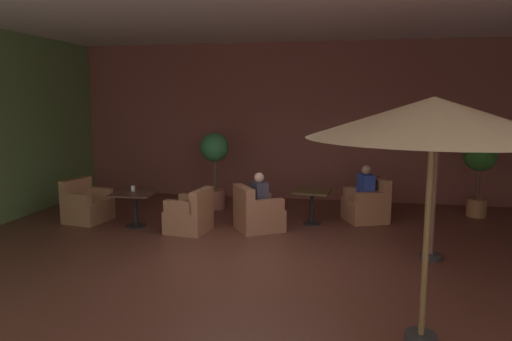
% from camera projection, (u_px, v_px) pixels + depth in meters
% --- Properties ---
extents(ground_plane, '(10.68, 9.63, 0.02)m').
position_uv_depth(ground_plane, '(250.00, 264.00, 7.05)').
color(ground_plane, brown).
extents(wall_back_brick, '(10.68, 0.08, 3.80)m').
position_uv_depth(wall_back_brick, '(290.00, 122.00, 11.39)').
color(wall_back_brick, brown).
rests_on(wall_back_brick, ground_plane).
extents(cafe_table_front_left, '(0.84, 0.84, 0.68)m').
position_uv_depth(cafe_table_front_left, '(135.00, 199.00, 9.00)').
color(cafe_table_front_left, black).
rests_on(cafe_table_front_left, ground_plane).
extents(armchair_front_left_north, '(0.80, 0.81, 0.82)m').
position_uv_depth(armchair_front_left_north, '(190.00, 215.00, 8.68)').
color(armchair_front_left_north, '#AA6F4D').
rests_on(armchair_front_left_north, ground_plane).
extents(armchair_front_left_east, '(0.84, 0.89, 0.86)m').
position_uv_depth(armchair_front_left_east, '(87.00, 206.00, 9.44)').
color(armchair_front_left_east, '#A3714A').
rests_on(armchair_front_left_east, ground_plane).
extents(cafe_table_front_right, '(0.74, 0.74, 0.68)m').
position_uv_depth(cafe_table_front_right, '(312.00, 198.00, 9.19)').
color(cafe_table_front_right, black).
rests_on(cafe_table_front_right, ground_plane).
extents(armchair_front_right_north, '(1.07, 1.06, 0.85)m').
position_uv_depth(armchair_front_right_north, '(257.00, 214.00, 8.80)').
color(armchair_front_right_north, '#A46749').
rests_on(armchair_front_right_north, ground_plane).
extents(armchair_front_right_east, '(0.98, 0.98, 0.88)m').
position_uv_depth(armchair_front_right_east, '(367.00, 205.00, 9.45)').
color(armchair_front_right_east, '#B16F48').
rests_on(armchair_front_right_east, ground_plane).
extents(patio_umbrella_tall_red, '(2.68, 2.68, 2.46)m').
position_uv_depth(patio_umbrella_tall_red, '(439.00, 113.00, 6.89)').
color(patio_umbrella_tall_red, '#2D2D2D').
rests_on(patio_umbrella_tall_red, ground_plane).
extents(patio_umbrella_center_beige, '(2.42, 2.42, 2.47)m').
position_uv_depth(patio_umbrella_center_beige, '(433.00, 119.00, 4.43)').
color(patio_umbrella_center_beige, '#2D2D2D').
rests_on(patio_umbrella_center_beige, ground_plane).
extents(potted_tree_left_corner, '(0.67, 0.67, 1.64)m').
position_uv_depth(potted_tree_left_corner, '(480.00, 164.00, 9.70)').
color(potted_tree_left_corner, '#A46A40').
rests_on(potted_tree_left_corner, ground_plane).
extents(potted_tree_mid_left, '(0.64, 0.64, 1.72)m').
position_uv_depth(potted_tree_mid_left, '(215.00, 160.00, 10.44)').
color(potted_tree_mid_left, '#A9604B').
rests_on(potted_tree_mid_left, ground_plane).
extents(patron_blue_shirt, '(0.40, 0.44, 0.67)m').
position_uv_depth(patron_blue_shirt, '(259.00, 193.00, 8.75)').
color(patron_blue_shirt, '#3B3647').
rests_on(patron_blue_shirt, ground_plane).
extents(patron_by_window, '(0.36, 0.43, 0.69)m').
position_uv_depth(patron_by_window, '(366.00, 184.00, 9.38)').
color(patron_by_window, '#2A41A3').
rests_on(patron_by_window, ground_plane).
extents(iced_drink_cup, '(0.08, 0.08, 0.11)m').
position_uv_depth(iced_drink_cup, '(133.00, 188.00, 9.07)').
color(iced_drink_cup, silver).
rests_on(iced_drink_cup, cafe_table_front_left).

